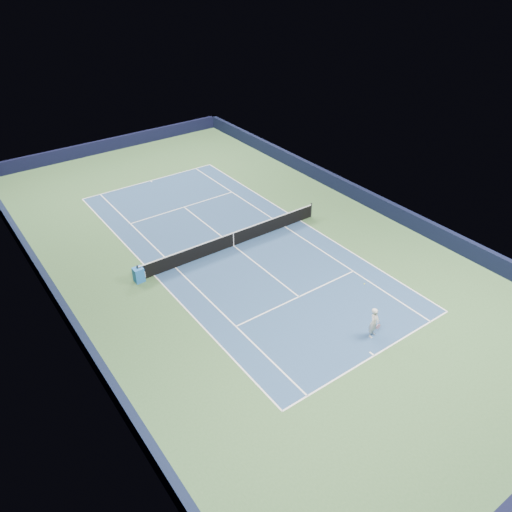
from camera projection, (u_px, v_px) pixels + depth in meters
ground at (234, 246)px, 31.35m from camera, size 40.00×40.00×0.00m
wall_far at (110, 144)px, 44.47m from camera, size 22.00×0.35×1.10m
wall_right at (357, 193)px, 36.33m from camera, size 0.35×40.00×1.10m
wall_left at (59, 302)px, 25.77m from camera, size 0.35×40.00×1.10m
court_surface at (234, 246)px, 31.35m from camera, size 10.97×23.77×0.01m
baseline_far at (150, 181)px, 39.39m from camera, size 10.97×0.08×0.00m
baseline_near at (374, 356)px, 23.30m from camera, size 10.97×0.08×0.00m
sideline_doubles_right at (300, 221)px, 34.02m from camera, size 0.08×23.77×0.00m
sideline_doubles_left at (154, 275)px, 28.67m from camera, size 0.08×23.77×0.00m
sideline_singles_right at (285, 227)px, 33.35m from camera, size 0.08×23.77×0.00m
sideline_singles_left at (175, 267)px, 29.34m from camera, size 0.08×23.77×0.00m
service_line_far at (184, 207)px, 35.68m from camera, size 8.23×0.08×0.00m
service_line_near at (299, 297)px, 27.01m from camera, size 8.23×0.08×0.00m
center_service_line at (234, 246)px, 31.35m from camera, size 0.08×12.80×0.00m
center_mark_far at (151, 181)px, 39.29m from camera, size 0.08×0.30×0.00m
center_mark_near at (372, 354)px, 23.40m from camera, size 0.08×0.30×0.00m
tennis_net at (233, 239)px, 31.07m from camera, size 12.90×0.10×1.07m
sponsor_cube at (139, 275)px, 27.98m from camera, size 0.60×0.51×0.89m
tennis_player at (374, 323)px, 24.00m from camera, size 0.82×1.32×2.54m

